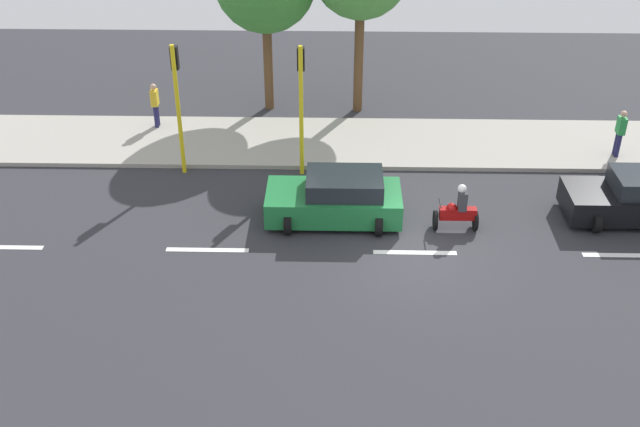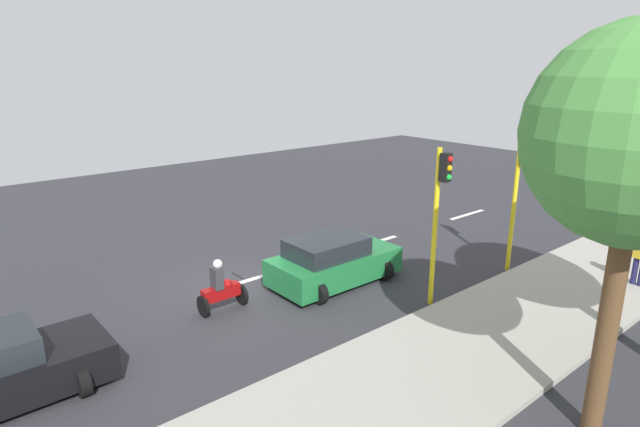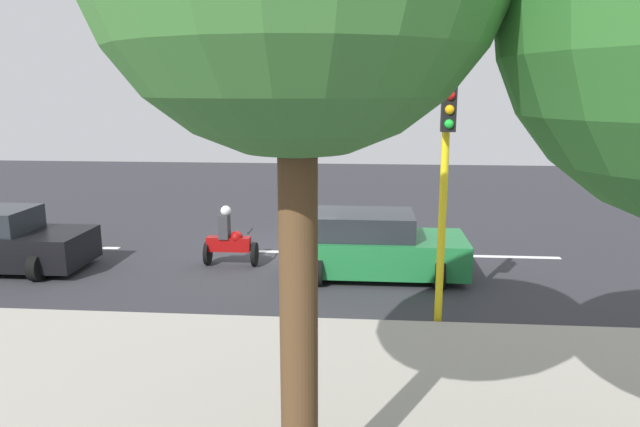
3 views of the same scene
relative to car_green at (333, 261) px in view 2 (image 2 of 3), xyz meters
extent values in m
cube|color=#2D2D33|center=(-1.84, -2.29, -0.76)|extent=(40.00, 60.00, 0.10)
cube|color=#9E998E|center=(5.16, -2.29, -0.64)|extent=(4.00, 60.00, 0.15)
cube|color=white|center=(-1.84, -8.29, -0.71)|extent=(0.20, 2.40, 0.01)
cube|color=white|center=(-1.84, -2.29, -0.71)|extent=(0.20, 2.40, 0.01)
cube|color=white|center=(-1.84, 3.71, -0.71)|extent=(0.20, 2.40, 0.01)
cube|color=white|center=(-1.84, 9.71, -0.71)|extent=(0.20, 2.40, 0.01)
cylinder|color=black|center=(-0.55, -7.78, -0.39)|extent=(0.64, 0.22, 0.64)
cylinder|color=black|center=(1.05, -7.78, -0.39)|extent=(0.64, 0.22, 0.64)
cube|color=#1E7238|center=(0.00, 0.08, -0.15)|extent=(1.94, 4.10, 0.80)
cube|color=#1E2328|center=(0.00, -0.25, 0.53)|extent=(1.63, 2.29, 0.56)
cylinder|color=black|center=(-0.86, 1.43, -0.39)|extent=(0.64, 0.22, 0.64)
cylinder|color=black|center=(0.86, 1.43, -0.39)|extent=(0.64, 0.22, 0.64)
cylinder|color=black|center=(-0.86, -1.27, -0.39)|extent=(0.64, 0.22, 0.64)
cylinder|color=black|center=(0.86, -1.27, -0.39)|extent=(0.64, 0.22, 0.64)
cylinder|color=black|center=(-0.53, -2.99, -0.41)|extent=(0.60, 0.10, 0.60)
cylinder|color=black|center=(-0.53, -4.19, -0.41)|extent=(0.60, 0.10, 0.60)
cube|color=#990C0C|center=(-0.53, -3.64, -0.16)|extent=(0.28, 1.10, 0.36)
sphere|color=#990C0C|center=(-0.53, -3.44, 0.02)|extent=(0.32, 0.32, 0.32)
cylinder|color=black|center=(-0.53, -3.09, 0.19)|extent=(0.55, 0.04, 0.04)
cube|color=#333338|center=(-0.53, -3.74, 0.29)|extent=(0.36, 0.24, 0.60)
sphere|color=silver|center=(-0.53, -3.69, 0.69)|extent=(0.26, 0.26, 0.26)
cylinder|color=#1E1E4C|center=(6.18, 6.78, -0.14)|extent=(0.16, 0.16, 0.85)
cylinder|color=yellow|center=(2.91, 5.19, 1.54)|extent=(0.14, 0.14, 4.50)
cube|color=black|center=(3.13, 5.19, 3.29)|extent=(0.24, 0.24, 0.76)
sphere|color=red|center=(3.25, 5.19, 3.53)|extent=(0.16, 0.16, 0.16)
sphere|color=#F2A50C|center=(3.25, 5.19, 3.29)|extent=(0.16, 0.16, 0.16)
sphere|color=green|center=(3.25, 5.19, 3.05)|extent=(0.16, 0.16, 0.16)
cylinder|color=yellow|center=(2.91, 1.17, 1.54)|extent=(0.14, 0.14, 4.50)
cube|color=black|center=(3.13, 1.17, 3.29)|extent=(0.24, 0.24, 0.76)
sphere|color=red|center=(3.25, 1.17, 3.53)|extent=(0.16, 0.16, 0.16)
sphere|color=#F2A50C|center=(3.25, 1.17, 3.29)|extent=(0.16, 0.16, 0.16)
sphere|color=green|center=(3.25, 1.17, 3.05)|extent=(0.16, 0.16, 0.16)
cylinder|color=brown|center=(8.30, -0.82, 1.42)|extent=(0.36, 0.36, 4.27)
sphere|color=#478C3D|center=(8.30, -0.82, 4.84)|extent=(3.66, 3.66, 3.66)
camera|label=1|loc=(-20.37, 0.03, 11.86)|focal=43.53mm
camera|label=2|loc=(11.46, -10.06, 5.96)|focal=29.52mm
camera|label=3|loc=(13.38, -0.20, 3.59)|focal=32.69mm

